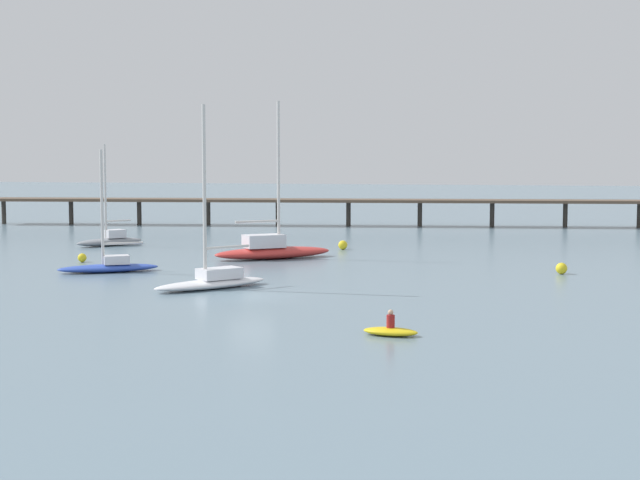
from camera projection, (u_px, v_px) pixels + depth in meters
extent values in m
plane|color=slate|center=(252.00, 296.00, 52.89)|extent=(400.00, 400.00, 0.00)
cube|color=brown|center=(384.00, 201.00, 104.34)|extent=(87.65, 14.74, 0.30)
cylinder|color=#38332D|center=(4.00, 212.00, 107.88)|extent=(0.50, 0.50, 2.64)
cylinder|color=#38332D|center=(71.00, 213.00, 107.26)|extent=(0.50, 0.50, 2.64)
cylinder|color=#38332D|center=(139.00, 213.00, 106.64)|extent=(0.50, 0.50, 2.64)
cylinder|color=#38332D|center=(208.00, 213.00, 106.02)|extent=(0.50, 0.50, 2.64)
cylinder|color=#38332D|center=(278.00, 214.00, 105.40)|extent=(0.50, 0.50, 2.64)
cylinder|color=#38332D|center=(348.00, 214.00, 104.78)|extent=(0.50, 0.50, 2.64)
cylinder|color=#38332D|center=(420.00, 214.00, 104.16)|extent=(0.50, 0.50, 2.64)
cylinder|color=#38332D|center=(492.00, 215.00, 103.54)|extent=(0.50, 0.50, 2.64)
cylinder|color=#38332D|center=(565.00, 215.00, 102.91)|extent=(0.50, 0.50, 2.64)
cylinder|color=#38332D|center=(639.00, 215.00, 102.29)|extent=(0.50, 0.50, 2.64)
ellipsoid|color=gray|center=(109.00, 242.00, 82.13)|extent=(5.08, 5.84, 0.67)
cube|color=silver|center=(114.00, 234.00, 82.38)|extent=(1.96, 2.05, 0.70)
cylinder|color=silver|center=(105.00, 191.00, 81.54)|extent=(0.19, 0.19, 8.03)
cylinder|color=silver|center=(118.00, 221.00, 82.53)|extent=(1.58, 1.95, 0.15)
ellipsoid|color=red|center=(273.00, 253.00, 71.98)|extent=(8.96, 7.50, 0.87)
cube|color=silver|center=(264.00, 241.00, 71.59)|extent=(3.42, 3.17, 0.96)
cylinder|color=silver|center=(278.00, 174.00, 71.64)|extent=(0.23, 0.23, 10.94)
cylinder|color=silver|center=(257.00, 222.00, 71.24)|extent=(2.90, 2.19, 0.18)
ellipsoid|color=#2D4CB7|center=(108.00, 268.00, 63.73)|extent=(6.67, 4.93, 0.53)
cube|color=silver|center=(116.00, 260.00, 63.84)|extent=(2.09, 1.95, 0.56)
cylinder|color=silver|center=(102.00, 207.00, 63.26)|extent=(0.20, 0.20, 7.62)
cylinder|color=silver|center=(123.00, 243.00, 63.89)|extent=(2.37, 1.46, 0.16)
ellipsoid|color=white|center=(211.00, 284.00, 55.88)|extent=(6.27, 6.89, 0.54)
cube|color=silver|center=(219.00, 273.00, 56.19)|extent=(2.67, 2.80, 0.63)
cylinder|color=silver|center=(204.00, 193.00, 55.18)|extent=(0.21, 0.21, 10.17)
cylinder|color=silver|center=(227.00, 247.00, 56.39)|extent=(2.08, 2.40, 0.17)
ellipsoid|color=yellow|center=(391.00, 332.00, 41.38)|extent=(2.53, 1.39, 0.35)
cylinder|color=maroon|center=(391.00, 321.00, 41.34)|extent=(0.40, 0.40, 0.55)
sphere|color=tan|center=(391.00, 312.00, 41.30)|extent=(0.24, 0.24, 0.24)
sphere|color=yellow|center=(82.00, 258.00, 69.63)|extent=(0.64, 0.64, 0.64)
sphere|color=yellow|center=(343.00, 245.00, 78.75)|extent=(0.76, 0.76, 0.76)
sphere|color=yellow|center=(561.00, 268.00, 62.64)|extent=(0.75, 0.75, 0.75)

